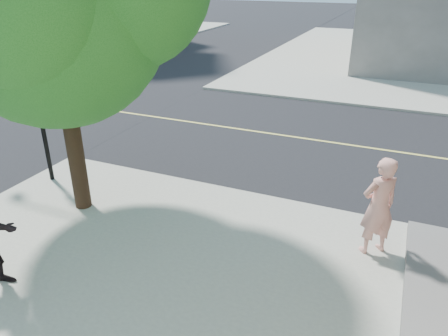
% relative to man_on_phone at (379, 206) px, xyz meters
% --- Properties ---
extents(ground, '(140.00, 140.00, 0.00)m').
position_rel_man_on_phone_xyz_m(ground, '(-7.76, 1.36, -1.13)').
color(ground, black).
rests_on(ground, ground).
extents(road_ew, '(140.00, 9.00, 0.01)m').
position_rel_man_on_phone_xyz_m(road_ew, '(-7.76, 5.86, -1.12)').
color(road_ew, black).
rests_on(road_ew, ground).
extents(sidewalk_nw, '(26.00, 25.00, 0.12)m').
position_rel_man_on_phone_xyz_m(sidewalk_nw, '(-30.76, 22.86, -1.07)').
color(sidewalk_nw, '#A3A292').
rests_on(sidewalk_nw, ground).
extents(man_on_phone, '(0.87, 0.84, 2.01)m').
position_rel_man_on_phone_xyz_m(man_on_phone, '(0.00, 0.00, 0.00)').
color(man_on_phone, '#E19689').
rests_on(man_on_phone, sidewalk_se).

